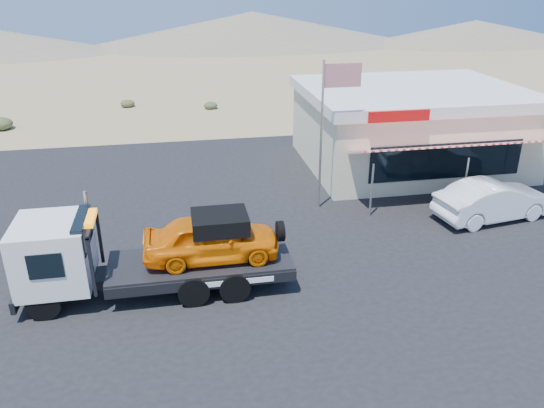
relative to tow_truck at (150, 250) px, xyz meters
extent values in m
plane|color=#9F855A|center=(1.94, 0.66, -1.43)|extent=(120.00, 120.00, 0.00)
cube|color=black|center=(3.94, 3.66, -1.42)|extent=(32.00, 24.00, 0.02)
cylinder|color=black|center=(-2.97, -0.93, -0.95)|extent=(0.93, 0.28, 0.93)
cylinder|color=black|center=(-2.97, 0.93, -0.95)|extent=(0.93, 0.28, 0.93)
cylinder|color=black|center=(1.20, -0.93, -0.95)|extent=(0.93, 0.51, 0.93)
cylinder|color=black|center=(1.20, 0.93, -0.95)|extent=(0.93, 0.51, 0.93)
cylinder|color=black|center=(2.40, -0.93, -0.95)|extent=(0.93, 0.51, 0.93)
cylinder|color=black|center=(2.40, 0.93, -0.95)|extent=(0.93, 0.51, 0.93)
cube|color=black|center=(0.46, 0.00, -0.81)|extent=(7.59, 0.93, 0.28)
cube|color=silver|center=(-2.69, 0.00, 0.16)|extent=(2.04, 2.17, 1.94)
cube|color=black|center=(-1.81, 0.00, 0.81)|extent=(0.32, 1.85, 0.83)
cube|color=black|center=(-1.53, 0.00, 0.11)|extent=(0.09, 2.04, 1.85)
cube|color=orange|center=(-1.53, 0.00, 1.18)|extent=(0.23, 1.11, 0.14)
cube|color=black|center=(1.47, 0.00, -0.56)|extent=(5.55, 2.13, 0.14)
imported|color=orange|center=(1.84, 0.00, 0.21)|extent=(4.07, 1.64, 1.39)
cube|color=black|center=(2.12, 0.00, 0.73)|extent=(1.67, 1.39, 0.51)
imported|color=silver|center=(13.10, 2.84, -0.64)|extent=(4.91, 2.35, 1.55)
cube|color=beige|center=(12.44, 9.66, 0.29)|extent=(10.00, 8.00, 3.40)
cube|color=white|center=(12.44, 9.66, 2.24)|extent=(10.40, 8.40, 0.50)
cube|color=red|center=(9.94, 5.40, 2.24)|extent=(2.60, 0.12, 0.45)
cube|color=black|center=(12.44, 5.64, 0.09)|extent=(7.00, 0.06, 1.60)
cube|color=red|center=(12.44, 4.76, 1.04)|extent=(9.00, 1.73, 0.61)
cylinder|color=#99999E|center=(8.44, 3.96, -0.31)|extent=(0.08, 0.08, 2.20)
cylinder|color=#99999E|center=(12.44, 3.96, -0.31)|extent=(0.08, 0.08, 2.20)
cylinder|color=#99999E|center=(6.64, 5.16, 1.59)|extent=(0.10, 0.10, 6.00)
cube|color=#B20C14|center=(7.39, 5.16, 3.99)|extent=(1.50, 0.02, 0.90)
ellipsoid|color=#3A4927|center=(-9.71, 20.31, -1.03)|extent=(1.49, 1.49, 0.80)
ellipsoid|color=#3A4927|center=(-2.31, 25.05, -1.16)|extent=(1.01, 1.01, 0.54)
ellipsoid|color=#3A4927|center=(3.58, 23.38, -1.17)|extent=(0.97, 0.97, 0.52)
cone|color=#726B59|center=(11.94, 58.66, 0.67)|extent=(44.00, 44.00, 4.20)
cone|color=#726B59|center=(41.94, 54.66, 0.07)|extent=(32.00, 32.00, 3.00)
camera|label=1|loc=(1.05, -14.33, 7.61)|focal=35.00mm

